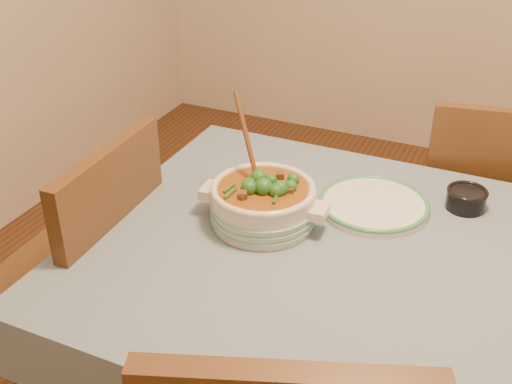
# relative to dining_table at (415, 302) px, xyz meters

# --- Properties ---
(dining_table) EXTENTS (1.68, 1.08, 0.76)m
(dining_table) POSITION_rel_dining_table_xyz_m (0.00, 0.00, 0.00)
(dining_table) COLOR brown
(dining_table) RESTS_ON floor
(stew_casserole) EXTENTS (0.35, 0.28, 0.32)m
(stew_casserole) POSITION_rel_dining_table_xyz_m (-0.42, 0.04, 0.16)
(stew_casserole) COLOR beige
(stew_casserole) RESTS_ON dining_table
(white_plate) EXTENTS (0.37, 0.37, 0.03)m
(white_plate) POSITION_rel_dining_table_xyz_m (-0.18, 0.23, 0.11)
(white_plate) COLOR silver
(white_plate) RESTS_ON dining_table
(condiment_bowl) EXTENTS (0.14, 0.14, 0.06)m
(condiment_bowl) POSITION_rel_dining_table_xyz_m (0.05, 0.34, 0.12)
(condiment_bowl) COLOR black
(condiment_bowl) RESTS_ON dining_table
(chair_far) EXTENTS (0.51, 0.51, 0.94)m
(chair_far) POSITION_rel_dining_table_xyz_m (0.09, 0.74, -0.13)
(chair_far) COLOR #533119
(chair_far) RESTS_ON floor
(chair_left) EXTENTS (0.47, 0.47, 0.96)m
(chair_left) POSITION_rel_dining_table_xyz_m (-0.91, -0.11, -0.12)
(chair_left) COLOR #533119
(chair_left) RESTS_ON floor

